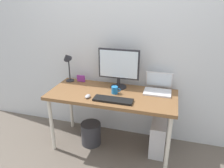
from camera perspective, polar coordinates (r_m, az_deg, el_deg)
The scene contains 12 objects.
ground_plane at distance 2.95m, azimuth 0.00°, elevation -16.02°, with size 6.00×6.00×0.00m, color #665B51.
back_wall at distance 2.73m, azimuth 2.28°, elevation 11.19°, with size 4.40×0.04×2.60m, color silver.
desk at distance 2.57m, azimuth 0.00°, elevation -3.85°, with size 1.52×0.65×0.76m.
monitor at distance 2.61m, azimuth 1.79°, elevation 4.70°, with size 0.51×0.20×0.49m.
laptop at distance 2.64m, azimuth 12.19°, elevation -0.74°, with size 0.32×0.28×0.22m.
desk_lamp at distance 2.85m, azimuth -11.79°, elevation 6.02°, with size 0.11×0.16×0.41m.
keyboard at distance 2.36m, azimuth 0.29°, elevation -4.26°, with size 0.44×0.14×0.02m, color black.
mouse at distance 2.45m, azimuth -6.49°, elevation -3.26°, with size 0.06×0.09×0.03m, color #B2B2B7.
coffee_mug at distance 2.53m, azimuth 0.76°, elevation -1.62°, with size 0.11×0.08×0.09m.
photo_frame at distance 2.90m, azimuth -8.26°, elevation 1.48°, with size 0.11×0.02×0.09m, color purple.
computer_tower at distance 2.79m, azimuth 12.15°, elevation -13.66°, with size 0.18×0.36×0.42m, color silver.
wastebasket at distance 2.91m, azimuth -5.60°, elevation -12.98°, with size 0.26×0.26×0.30m, color #333338.
Camera 1 is at (0.64, -2.22, 1.83)m, focal length 34.31 mm.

